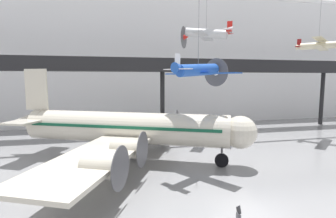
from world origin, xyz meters
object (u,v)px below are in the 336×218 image
at_px(suspended_plane_cream_biplane, 319,45).
at_px(info_sign_pedestal, 238,217).
at_px(airliner_silver_main, 124,128).
at_px(suspended_plane_silver_racer, 206,34).
at_px(suspended_plane_blue_trainer, 198,70).

distance_m(suspended_plane_cream_biplane, info_sign_pedestal, 30.00).
relative_size(airliner_silver_main, suspended_plane_cream_biplane, 3.70).
distance_m(airliner_silver_main, suspended_plane_silver_racer, 17.70).
bearing_deg(suspended_plane_blue_trainer, suspended_plane_silver_racer, 32.81).
bearing_deg(suspended_plane_cream_biplane, suspended_plane_silver_racer, -141.94).
bearing_deg(suspended_plane_silver_racer, suspended_plane_blue_trainer, 97.89).
bearing_deg(suspended_plane_silver_racer, airliner_silver_main, 64.43).
bearing_deg(suspended_plane_blue_trainer, suspended_plane_cream_biplane, -10.41).
xyz_separation_m(airliner_silver_main, suspended_plane_silver_racer, (11.62, 7.40, 11.11)).
xyz_separation_m(suspended_plane_silver_racer, info_sign_pedestal, (-6.04, -21.13, -14.05)).
relative_size(suspended_plane_cream_biplane, info_sign_pedestal, 6.33).
distance_m(suspended_plane_blue_trainer, info_sign_pedestal, 12.63).
relative_size(suspended_plane_silver_racer, suspended_plane_blue_trainer, 0.68).
xyz_separation_m(airliner_silver_main, info_sign_pedestal, (5.58, -13.74, -2.94)).
height_order(airliner_silver_main, suspended_plane_blue_trainer, suspended_plane_blue_trainer).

